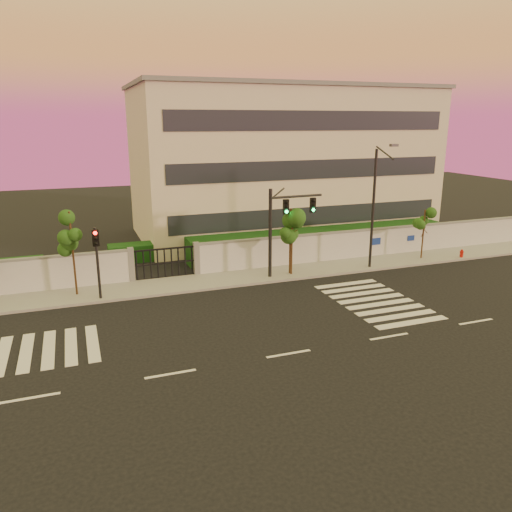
{
  "coord_description": "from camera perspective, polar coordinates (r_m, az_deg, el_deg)",
  "views": [
    {
      "loc": [
        -7.94,
        -17.51,
        9.51
      ],
      "look_at": [
        0.76,
        6.0,
        2.68
      ],
      "focal_mm": 35.0,
      "sensor_mm": 36.0,
      "label": 1
    }
  ],
  "objects": [
    {
      "name": "street_tree_d",
      "position": [
        31.0,
        4.0,
        3.4
      ],
      "size": [
        1.6,
        1.27,
        4.3
      ],
      "color": "#382314",
      "rests_on": "ground"
    },
    {
      "name": "street_tree_f",
      "position": [
        36.5,
        18.67,
        3.59
      ],
      "size": [
        1.31,
        1.04,
        3.59
      ],
      "color": "#382314",
      "rests_on": "ground"
    },
    {
      "name": "traffic_signal_main",
      "position": [
        30.4,
        2.89,
        3.89
      ],
      "size": [
        3.54,
        0.4,
        5.6
      ],
      "rotation": [
        0.0,
        0.0,
        0.05
      ],
      "color": "black",
      "rests_on": "ground"
    },
    {
      "name": "streetlight_east",
      "position": [
        32.83,
        13.44,
        5.89
      ],
      "size": [
        0.49,
        1.96,
        8.17
      ],
      "color": "black",
      "rests_on": "ground"
    },
    {
      "name": "hedge_row",
      "position": [
        34.62,
        -4.39,
        0.66
      ],
      "size": [
        41.0,
        4.25,
        1.8
      ],
      "color": "black",
      "rests_on": "ground"
    },
    {
      "name": "street_tree_c",
      "position": [
        28.75,
        -20.33,
        2.3
      ],
      "size": [
        1.42,
        1.13,
        4.82
      ],
      "color": "#382314",
      "rests_on": "ground"
    },
    {
      "name": "ground",
      "position": [
        21.45,
        3.74,
        -11.11
      ],
      "size": [
        120.0,
        120.0,
        0.0
      ],
      "primitive_type": "plane",
      "color": "black",
      "rests_on": "ground"
    },
    {
      "name": "perimeter_wall",
      "position": [
        31.73,
        -4.87,
        -0.24
      ],
      "size": [
        60.0,
        0.36,
        2.2
      ],
      "color": "#B7BABF",
      "rests_on": "ground"
    },
    {
      "name": "road_markings",
      "position": [
        24.15,
        -3.39,
        -7.95
      ],
      "size": [
        57.0,
        7.62,
        0.02
      ],
      "color": "silver",
      "rests_on": "ground"
    },
    {
      "name": "traffic_signal_secondary",
      "position": [
        27.84,
        -17.71,
        0.11
      ],
      "size": [
        0.32,
        0.32,
        4.08
      ],
      "rotation": [
        0.0,
        0.0,
        -0.25
      ],
      "color": "black",
      "rests_on": "ground"
    },
    {
      "name": "sidewalk",
      "position": [
        30.61,
        -4.26,
        -2.76
      ],
      "size": [
        60.0,
        3.0,
        0.15
      ],
      "primitive_type": "cube",
      "color": "gray",
      "rests_on": "ground"
    },
    {
      "name": "street_tree_e",
      "position": [
        30.84,
        4.17,
        3.23
      ],
      "size": [
        1.39,
        1.11,
        4.23
      ],
      "color": "#382314",
      "rests_on": "ground"
    },
    {
      "name": "fire_hydrant",
      "position": [
        38.14,
        22.43,
        0.18
      ],
      "size": [
        0.27,
        0.27,
        0.72
      ],
      "rotation": [
        0.0,
        0.0,
        0.01
      ],
      "color": "#B1130B",
      "rests_on": "ground"
    },
    {
      "name": "institutional_building",
      "position": [
        43.11,
        2.95,
        10.76
      ],
      "size": [
        24.4,
        12.4,
        12.25
      ],
      "color": "beige",
      "rests_on": "ground"
    }
  ]
}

